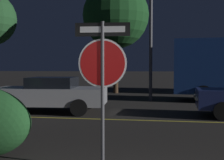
# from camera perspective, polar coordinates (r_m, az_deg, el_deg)

# --- Properties ---
(road_center_stripe) EXTENTS (38.69, 0.12, 0.01)m
(road_center_stripe) POSITION_cam_1_polar(r_m,az_deg,el_deg) (10.02, 5.77, -7.34)
(road_center_stripe) COLOR gold
(road_center_stripe) RESTS_ON ground_plane
(stop_sign) EXTENTS (0.91, 0.08, 2.43)m
(stop_sign) POSITION_cam_1_polar(r_m,az_deg,el_deg) (5.12, -1.75, 2.83)
(stop_sign) COLOR #4C4C51
(stop_sign) RESTS_ON ground_plane
(passing_car_2) EXTENTS (4.37, 2.33, 1.31)m
(passing_car_2) POSITION_cam_1_polar(r_m,az_deg,el_deg) (11.94, -11.21, -2.52)
(passing_car_2) COLOR #9E9EA3
(passing_car_2) RESTS_ON ground_plane
(tree_0) EXTENTS (4.29, 4.29, 7.19)m
(tree_0) POSITION_cam_1_polar(r_m,az_deg,el_deg) (20.61, 0.69, 11.69)
(tree_0) COLOR #422D1E
(tree_0) RESTS_ON ground_plane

